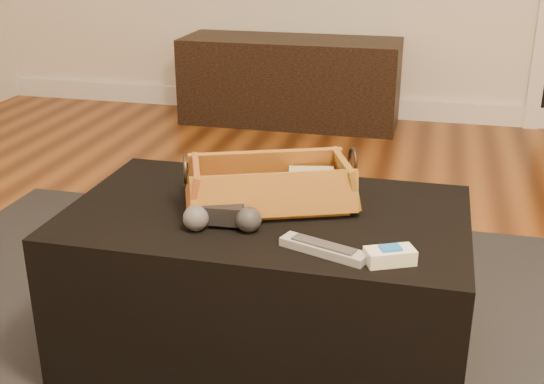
% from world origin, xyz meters
% --- Properties ---
extents(baseboard, '(5.00, 0.04, 0.12)m').
position_xyz_m(baseboard, '(0.00, 2.73, 0.06)').
color(baseboard, white).
rests_on(baseboard, floor).
extents(media_cabinet, '(1.25, 0.45, 0.49)m').
position_xyz_m(media_cabinet, '(-0.53, 2.51, 0.25)').
color(media_cabinet, black).
rests_on(media_cabinet, floor).
extents(area_rug, '(2.60, 2.00, 0.01)m').
position_xyz_m(area_rug, '(-0.08, 0.13, 0.01)').
color(area_rug, black).
rests_on(area_rug, floor).
extents(ottoman, '(1.00, 0.60, 0.42)m').
position_xyz_m(ottoman, '(-0.08, 0.18, 0.22)').
color(ottoman, black).
rests_on(ottoman, area_rug).
extents(tv_remote, '(0.22, 0.15, 0.02)m').
position_xyz_m(tv_remote, '(-0.09, 0.19, 0.46)').
color(tv_remote, black).
rests_on(tv_remote, wicker_basket).
extents(cloth_bundle, '(0.13, 0.10, 0.06)m').
position_xyz_m(cloth_bundle, '(0.01, 0.29, 0.48)').
color(cloth_bundle, tan).
rests_on(cloth_bundle, wicker_basket).
extents(wicker_basket, '(0.47, 0.36, 0.15)m').
position_xyz_m(wicker_basket, '(-0.08, 0.21, 0.48)').
color(wicker_basket, '#AF7927').
rests_on(wicker_basket, ottoman).
extents(game_controller, '(0.19, 0.12, 0.06)m').
position_xyz_m(game_controller, '(-0.15, 0.06, 0.46)').
color(game_controller, black).
rests_on(game_controller, ottoman).
extents(silver_remote, '(0.21, 0.11, 0.02)m').
position_xyz_m(silver_remote, '(0.10, -0.02, 0.44)').
color(silver_remote, '#A6A8AE').
rests_on(silver_remote, ottoman).
extents(cream_gadget, '(0.12, 0.09, 0.04)m').
position_xyz_m(cream_gadget, '(0.24, -0.03, 0.45)').
color(cream_gadget, silver).
rests_on(cream_gadget, ottoman).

